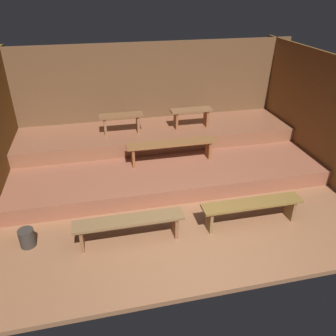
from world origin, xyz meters
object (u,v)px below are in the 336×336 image
(bench_floor_left, at_px, (129,224))
(pail_floor, at_px, (27,238))
(bench_lower_center, at_px, (171,146))
(bench_floor_right, at_px, (252,207))
(bench_middle_right, at_px, (191,114))
(bench_middle_left, at_px, (121,120))

(bench_floor_left, bearing_deg, pail_floor, 171.05)
(bench_floor_left, bearing_deg, bench_lower_center, 59.83)
(bench_floor_left, height_order, bench_floor_right, same)
(bench_middle_right, bearing_deg, bench_middle_left, 180.00)
(bench_lower_center, height_order, bench_middle_right, bench_middle_right)
(bench_lower_center, distance_m, bench_middle_left, 1.36)
(bench_floor_right, xyz_separation_m, pail_floor, (-3.55, 0.24, -0.19))
(bench_lower_center, xyz_separation_m, pail_floor, (-2.65, -1.66, -0.50))
(bench_middle_left, distance_m, pail_floor, 3.26)
(bench_floor_left, distance_m, bench_lower_center, 2.22)
(bench_floor_left, xyz_separation_m, bench_floor_right, (2.01, 0.00, 0.00))
(bench_lower_center, distance_m, pail_floor, 3.16)
(bench_floor_right, bearing_deg, bench_middle_right, 94.23)
(bench_lower_center, relative_size, bench_middle_left, 1.93)
(bench_floor_left, distance_m, bench_middle_right, 3.45)
(bench_middle_left, relative_size, pail_floor, 3.21)
(bench_floor_left, xyz_separation_m, bench_middle_right, (1.80, 2.89, 0.58))
(bench_middle_left, bearing_deg, bench_floor_left, -94.23)
(bench_floor_left, distance_m, bench_floor_right, 2.01)
(bench_floor_left, bearing_deg, bench_floor_right, 0.00)
(bench_floor_right, height_order, bench_middle_left, bench_middle_left)
(bench_middle_right, bearing_deg, bench_lower_center, -125.05)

